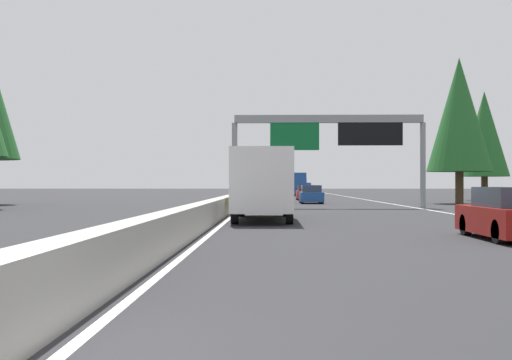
% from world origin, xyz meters
% --- Properties ---
extents(ground_plane, '(320.00, 320.00, 0.00)m').
position_xyz_m(ground_plane, '(60.00, 0.00, 0.00)').
color(ground_plane, '#262628').
extents(median_barrier, '(180.00, 0.56, 0.90)m').
position_xyz_m(median_barrier, '(80.00, 0.30, 0.45)').
color(median_barrier, '#9E9B93').
rests_on(median_barrier, ground).
extents(shoulder_stripe_right, '(160.00, 0.16, 0.01)m').
position_xyz_m(shoulder_stripe_right, '(70.00, -11.52, 0.01)').
color(shoulder_stripe_right, silver).
rests_on(shoulder_stripe_right, ground).
extents(shoulder_stripe_median, '(160.00, 0.16, 0.01)m').
position_xyz_m(shoulder_stripe_median, '(70.00, -0.25, 0.01)').
color(shoulder_stripe_median, silver).
rests_on(shoulder_stripe_median, ground).
extents(sign_gantry_overhead, '(0.50, 12.68, 6.08)m').
position_xyz_m(sign_gantry_overhead, '(36.30, -6.04, 4.84)').
color(sign_gantry_overhead, gray).
rests_on(sign_gantry_overhead, ground).
extents(sedan_far_right, '(4.40, 1.80, 1.47)m').
position_xyz_m(sedan_far_right, '(12.32, -8.80, 0.68)').
color(sedan_far_right, maroon).
rests_on(sedan_far_right, ground).
extents(box_truck_mid_right, '(8.50, 2.40, 2.95)m').
position_xyz_m(box_truck_mid_right, '(21.75, -1.77, 1.61)').
color(box_truck_mid_right, white).
rests_on(box_truck_mid_right, ground).
extents(sedan_far_center, '(4.40, 1.80, 1.47)m').
position_xyz_m(sedan_far_center, '(46.26, -5.33, 0.68)').
color(sedan_far_center, '#1E4793').
rests_on(sedan_far_center, ground).
extents(sedan_mid_center, '(4.40, 1.80, 1.47)m').
position_xyz_m(sedan_mid_center, '(98.41, -1.71, 0.68)').
color(sedan_mid_center, '#2D6B38').
rests_on(sedan_mid_center, ground).
extents(minivan_near_right, '(5.00, 1.95, 1.69)m').
position_xyz_m(minivan_near_right, '(126.00, -1.67, 0.95)').
color(minivan_near_right, maroon).
rests_on(minivan_near_right, ground).
extents(bus_mid_left, '(11.50, 2.55, 3.10)m').
position_xyz_m(bus_mid_left, '(85.43, -5.53, 1.72)').
color(bus_mid_left, '#1E4793').
rests_on(bus_mid_left, ground).
extents(pickup_near_center, '(5.60, 2.00, 1.86)m').
position_xyz_m(pickup_near_center, '(118.64, -8.79, 0.91)').
color(pickup_near_center, '#1E4793').
rests_on(pickup_near_center, ground).
extents(sedan_far_left, '(4.40, 1.80, 1.47)m').
position_xyz_m(sedan_far_left, '(57.36, -5.49, 0.68)').
color(sedan_far_left, red).
rests_on(sedan_far_left, ground).
extents(conifer_right_near, '(5.10, 5.10, 11.59)m').
position_xyz_m(conifer_right_near, '(45.24, -16.98, 7.04)').
color(conifer_right_near, '#4C3823').
rests_on(conifer_right_near, ground).
extents(conifer_right_mid, '(4.56, 4.56, 10.37)m').
position_xyz_m(conifer_right_mid, '(55.33, -22.27, 6.30)').
color(conifer_right_mid, '#4C3823').
rests_on(conifer_right_mid, ground).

